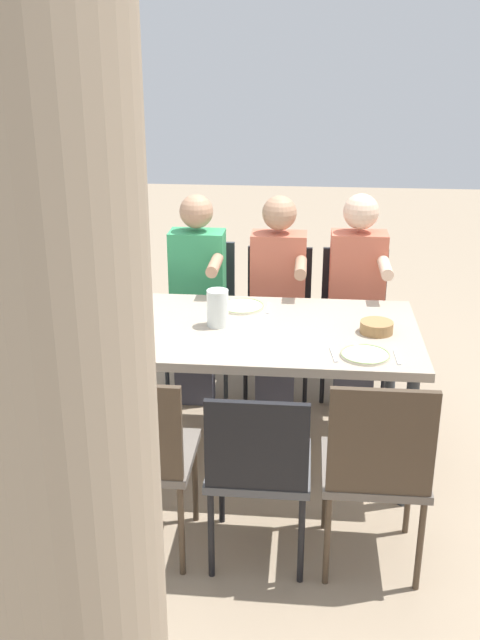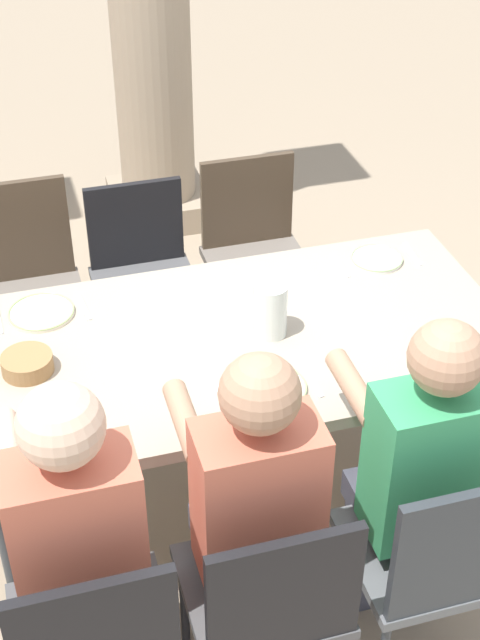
% 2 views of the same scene
% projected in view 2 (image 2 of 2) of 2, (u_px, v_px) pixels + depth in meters
% --- Properties ---
extents(ground_plane, '(16.00, 16.00, 0.00)m').
position_uv_depth(ground_plane, '(240.00, 490.00, 3.63)').
color(ground_plane, gray).
extents(dining_table, '(1.89, 0.98, 0.75)m').
position_uv_depth(dining_table, '(239.00, 351.00, 3.22)').
color(dining_table, tan).
rests_on(dining_table, ground).
extents(chair_west_north, '(0.44, 0.44, 0.93)m').
position_uv_depth(chair_west_north, '(28.00, 279.00, 3.88)').
color(chair_west_north, '#6A6158').
rests_on(chair_west_north, ground).
extents(chair_mid_north, '(0.44, 0.44, 0.85)m').
position_uv_depth(chair_mid_north, '(143.00, 269.00, 4.00)').
color(chair_mid_north, '#4F4F50').
rests_on(chair_mid_north, ground).
extents(chair_mid_south, '(0.44, 0.44, 0.91)m').
position_uv_depth(chair_mid_south, '(269.00, 599.00, 2.57)').
color(chair_mid_south, '#4F4F50').
rests_on(chair_mid_south, ground).
extents(chair_east_north, '(0.44, 0.44, 0.90)m').
position_uv_depth(chair_east_north, '(255.00, 246.00, 4.10)').
color(chair_east_north, '#6A6158').
rests_on(chair_east_north, ground).
extents(chair_east_south, '(0.44, 0.44, 0.93)m').
position_uv_depth(chair_east_south, '(437.00, 558.00, 2.67)').
color(chair_east_south, '#5B5E61').
rests_on(chair_east_south, ground).
extents(diner_woman_green, '(0.35, 0.50, 1.31)m').
position_uv_depth(diner_woman_green, '(78.00, 548.00, 2.50)').
color(diner_woman_green, '#3F3F4C').
rests_on(diner_woman_green, ground).
extents(diner_man_white, '(0.35, 0.50, 1.29)m').
position_uv_depth(diner_man_white, '(250.00, 512.00, 2.61)').
color(diner_man_white, '#3F3F4C').
rests_on(diner_man_white, ground).
extents(diner_guest_third, '(0.34, 0.49, 1.29)m').
position_uv_depth(diner_guest_third, '(414.00, 476.00, 2.73)').
color(diner_guest_third, '#3F3F4C').
rests_on(diner_guest_third, ground).
extents(plate_0, '(0.24, 0.24, 0.02)m').
position_uv_depth(plate_0, '(41.00, 312.00, 3.29)').
color(plate_0, silver).
rests_on(plate_0, dining_table).
extents(spoon_0, '(0.04, 0.17, 0.01)m').
position_uv_depth(spoon_0, '(83.00, 307.00, 3.33)').
color(spoon_0, silver).
rests_on(spoon_0, dining_table).
extents(plate_1, '(0.25, 0.25, 0.02)m').
position_uv_depth(plate_1, '(268.00, 388.00, 2.95)').
color(plate_1, silver).
rests_on(plate_1, dining_table).
extents(fork_1, '(0.02, 0.17, 0.01)m').
position_uv_depth(fork_1, '(222.00, 398.00, 2.92)').
color(fork_1, silver).
rests_on(fork_1, dining_table).
extents(spoon_1, '(0.02, 0.17, 0.01)m').
position_uv_depth(spoon_1, '(312.00, 381.00, 2.99)').
color(spoon_1, silver).
rests_on(spoon_1, dining_table).
extents(plate_2, '(0.20, 0.20, 0.02)m').
position_uv_depth(plate_2, '(377.00, 259.00, 3.58)').
color(plate_2, white).
rests_on(plate_2, dining_table).
extents(fork_2, '(0.02, 0.17, 0.01)m').
position_uv_depth(fork_2, '(340.00, 266.00, 3.55)').
color(fork_2, silver).
rests_on(fork_2, dining_table).
extents(spoon_2, '(0.03, 0.17, 0.01)m').
position_uv_depth(spoon_2, '(412.00, 254.00, 3.62)').
color(spoon_2, silver).
rests_on(spoon_2, dining_table).
extents(water_pitcher, '(0.11, 0.11, 0.20)m').
position_uv_depth(water_pitcher, '(270.00, 312.00, 3.15)').
color(water_pitcher, white).
rests_on(water_pitcher, dining_table).
extents(bread_basket, '(0.17, 0.17, 0.06)m').
position_uv_depth(bread_basket, '(27.00, 364.00, 3.02)').
color(bread_basket, '#9E7547').
rests_on(bread_basket, dining_table).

